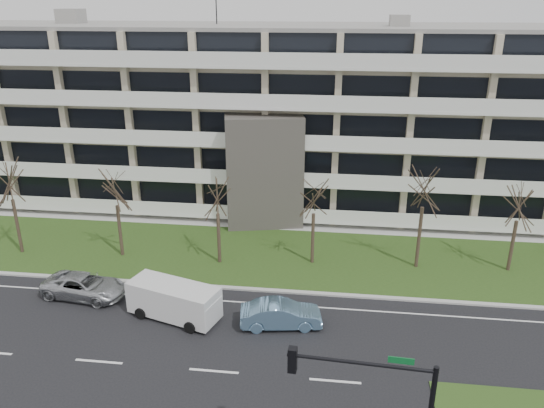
# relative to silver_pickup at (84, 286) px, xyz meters

# --- Properties ---
(ground) EXTENTS (160.00, 160.00, 0.00)m
(ground) POSITION_rel_silver_pickup_xyz_m (9.54, -6.00, -0.72)
(ground) COLOR black
(ground) RESTS_ON ground
(grass_verge) EXTENTS (90.00, 10.00, 0.06)m
(grass_verge) POSITION_rel_silver_pickup_xyz_m (9.54, 7.00, -0.69)
(grass_verge) COLOR #274416
(grass_verge) RESTS_ON ground
(curb) EXTENTS (90.00, 0.35, 0.12)m
(curb) POSITION_rel_silver_pickup_xyz_m (9.54, 2.00, -0.66)
(curb) COLOR #B2B2AD
(curb) RESTS_ON ground
(sidewalk) EXTENTS (90.00, 2.00, 0.08)m
(sidewalk) POSITION_rel_silver_pickup_xyz_m (9.54, 12.50, -0.68)
(sidewalk) COLOR #B2B2AD
(sidewalk) RESTS_ON ground
(lane_edge_line) EXTENTS (90.00, 0.12, 0.01)m
(lane_edge_line) POSITION_rel_silver_pickup_xyz_m (9.54, 0.50, -0.71)
(lane_edge_line) COLOR white
(lane_edge_line) RESTS_ON ground
(apartment_building) EXTENTS (60.50, 15.10, 18.75)m
(apartment_building) POSITION_rel_silver_pickup_xyz_m (9.54, 19.32, 6.90)
(apartment_building) COLOR #B4A78C
(apartment_building) RESTS_ON ground
(silver_pickup) EXTENTS (5.40, 2.97, 1.43)m
(silver_pickup) POSITION_rel_silver_pickup_xyz_m (0.00, 0.00, 0.00)
(silver_pickup) COLOR #B4B7BB
(silver_pickup) RESTS_ON ground
(blue_sedan) EXTENTS (4.76, 2.30, 1.50)m
(blue_sedan) POSITION_rel_silver_pickup_xyz_m (12.42, -1.68, 0.04)
(blue_sedan) COLOR #76A4CC
(blue_sedan) RESTS_ON ground
(white_van) EXTENTS (5.68, 3.48, 2.07)m
(white_van) POSITION_rel_silver_pickup_xyz_m (6.27, -1.55, 0.52)
(white_van) COLOR white
(white_van) RESTS_ON ground
(traffic_signal) EXTENTS (5.22, 0.64, 6.04)m
(traffic_signal) POSITION_rel_silver_pickup_xyz_m (17.04, -11.87, 3.19)
(traffic_signal) COLOR black
(traffic_signal) RESTS_ON ground
(tree_1) EXTENTS (3.66, 3.66, 7.32)m
(tree_1) POSITION_rel_silver_pickup_xyz_m (-7.35, 5.26, 4.98)
(tree_1) COLOR #382B21
(tree_1) RESTS_ON ground
(tree_2) EXTENTS (3.44, 3.44, 6.87)m
(tree_2) POSITION_rel_silver_pickup_xyz_m (0.12, 5.70, 4.62)
(tree_2) COLOR #382B21
(tree_2) RESTS_ON ground
(tree_3) EXTENTS (3.28, 3.28, 6.56)m
(tree_3) POSITION_rel_silver_pickup_xyz_m (7.32, 5.48, 4.38)
(tree_3) COLOR #382B21
(tree_3) RESTS_ON ground
(tree_4) EXTENTS (3.31, 3.31, 6.63)m
(tree_4) POSITION_rel_silver_pickup_xyz_m (13.76, 6.23, 4.43)
(tree_4) COLOR #382B21
(tree_4) RESTS_ON ground
(tree_5) EXTENTS (3.96, 3.96, 7.92)m
(tree_5) POSITION_rel_silver_pickup_xyz_m (20.92, 6.49, 5.44)
(tree_5) COLOR #382B21
(tree_5) RESTS_ON ground
(tree_6) EXTENTS (3.27, 3.27, 6.55)m
(tree_6) POSITION_rel_silver_pickup_xyz_m (27.07, 6.75, 4.37)
(tree_6) COLOR #382B21
(tree_6) RESTS_ON ground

